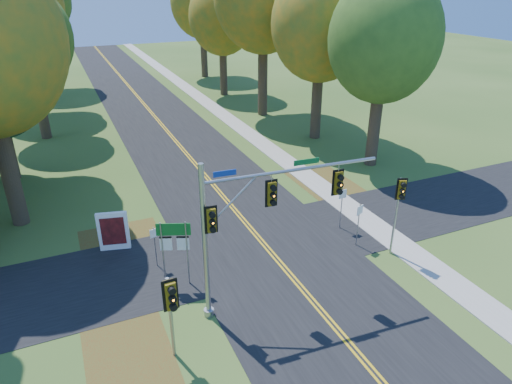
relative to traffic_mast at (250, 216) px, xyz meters
name	(u,v)px	position (x,y,z in m)	size (l,w,h in m)	color
ground	(281,264)	(2.44, 2.15, -4.17)	(160.00, 160.00, 0.00)	#32521D
road_main	(281,264)	(2.44, 2.15, -4.16)	(8.00, 160.00, 0.02)	black
road_cross	(263,243)	(2.44, 4.15, -4.16)	(60.00, 6.00, 0.02)	black
centerline_left	(279,264)	(2.34, 2.15, -4.15)	(0.10, 160.00, 0.01)	gold
centerline_right	(283,263)	(2.54, 2.15, -4.15)	(0.10, 160.00, 0.01)	gold
sidewalk_east	(388,236)	(8.64, 2.15, -4.14)	(1.60, 160.00, 0.06)	#9E998E
leaf_patch_w_near	(125,252)	(-4.06, 6.15, -4.17)	(4.00, 6.00, 0.00)	brown
leaf_patch_e	(335,190)	(9.24, 8.15, -4.17)	(3.50, 8.00, 0.00)	brown
leaf_patch_w_far	(129,357)	(-5.06, -0.85, -4.17)	(3.00, 5.00, 0.00)	brown
tree_e_a	(384,39)	(14.01, 10.92, 4.36)	(7.20, 7.20, 12.73)	#38281C
tree_e_b	(321,24)	(13.41, 17.72, 4.73)	(7.60, 7.60, 13.33)	#38281C
tree_w_c	(27,38)	(-7.09, 26.62, 3.77)	(6.80, 6.80, 11.91)	#38281C
tree_w_d	(17,6)	(-7.68, 35.33, 5.61)	(8.20, 8.20, 14.56)	#38281C
tree_e_d	(222,17)	(11.71, 35.02, 4.07)	(7.00, 7.00, 12.32)	#38281C
tree_e_e	(202,2)	(12.91, 45.73, 5.02)	(7.80, 7.80, 13.74)	#38281C
traffic_mast	(250,216)	(0.00, 0.00, 0.00)	(7.15, 0.82, 6.49)	#97999F
east_signal_pole	(400,198)	(7.68, 0.71, -1.09)	(0.45, 0.54, 4.07)	#9B9EA4
ped_signal_pole	(171,301)	(-3.53, -1.57, -1.64)	(0.54, 0.62, 3.40)	#96999E
route_sign_cluster	(174,241)	(-2.35, 2.67, -2.00)	(1.35, 0.56, 3.08)	gray
info_kiosk	(113,231)	(-4.43, 6.62, -3.17)	(1.46, 0.54, 2.02)	white
reg_sign_e_north	(342,201)	(6.85, 3.93, -2.57)	(0.45, 0.07, 2.34)	gray
reg_sign_e_south	(359,217)	(6.65, 2.14, -2.60)	(0.42, 0.18, 2.30)	gray
reg_sign_w	(155,240)	(-2.88, 4.35, -2.77)	(0.39, 0.11, 2.04)	gray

